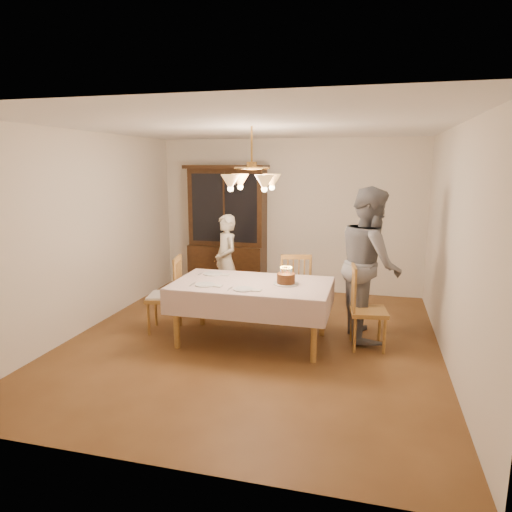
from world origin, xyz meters
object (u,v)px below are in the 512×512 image
(china_hutch, at_px, (228,231))
(elderly_woman, at_px, (226,261))
(dining_table, at_px, (252,289))
(chair_far_side, at_px, (295,292))
(birthday_cake, at_px, (286,279))

(china_hutch, distance_m, elderly_woman, 1.05)
(dining_table, height_order, chair_far_side, chair_far_side)
(birthday_cake, bearing_deg, china_hutch, 123.05)
(elderly_woman, distance_m, birthday_cake, 1.73)
(elderly_woman, bearing_deg, dining_table, -11.03)
(chair_far_side, bearing_deg, dining_table, -115.37)
(china_hutch, distance_m, chair_far_side, 2.10)
(elderly_woman, xyz_separation_m, birthday_cake, (1.17, -1.27, 0.10))
(dining_table, xyz_separation_m, elderly_woman, (-0.75, 1.30, 0.03))
(dining_table, xyz_separation_m, birthday_cake, (0.42, 0.03, 0.14))
(dining_table, relative_size, birthday_cake, 6.33)
(chair_far_side, distance_m, birthday_cake, 0.89)
(dining_table, relative_size, china_hutch, 0.88)
(china_hutch, xyz_separation_m, chair_far_side, (1.43, -1.43, -0.60))
(china_hutch, relative_size, elderly_woman, 1.51)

